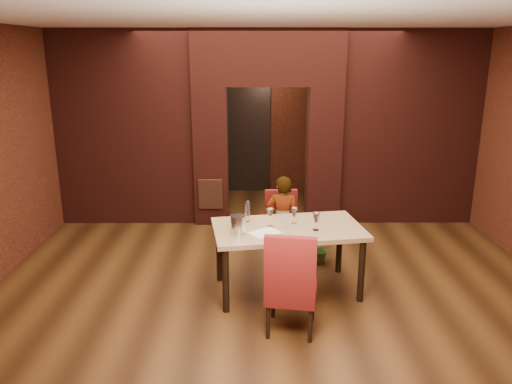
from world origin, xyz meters
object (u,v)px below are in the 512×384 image
Objects in this scene: chair_near at (292,280)px; wine_glass_a at (270,218)px; dining_table at (287,259)px; wine_bucket at (238,225)px; water_bottle at (247,211)px; wine_glass_b at (294,216)px; wine_glass_c at (316,222)px; person_seated at (282,221)px; potted_plant at (319,248)px; chair_far at (282,228)px.

wine_glass_a is (-0.20, 0.91, 0.37)m from chair_near.
dining_table is 8.22× the size of wine_bucket.
water_bottle reaches higher than dining_table.
wine_glass_b is 0.57m from water_bottle.
wine_glass_c is at bearing -27.72° from dining_table.
chair_near is at bearing -50.28° from wine_bucket.
person_seated is 0.71m from wine_glass_b.
potted_plant is (1.09, 1.06, -0.72)m from wine_bucket.
chair_far is at bearing 82.25° from dining_table.
chair_far is 0.99m from wine_glass_a.
chair_far is at bearing 55.08° from water_bottle.
wine_bucket is (-0.91, -0.10, 0.00)m from wine_glass_c.
person_seated reaches higher than wine_glass_c.
water_bottle is (-0.81, 0.31, 0.03)m from wine_glass_c.
water_bottle is at bearing 173.09° from wine_glass_b.
water_bottle is (-0.46, -0.57, 0.33)m from person_seated.
person_seated is 5.92× the size of wine_glass_c.
dining_table is 0.54m from wine_glass_b.
wine_glass_c is (0.24, -0.24, 0.01)m from wine_glass_b.
chair_near reaches higher than chair_far.
person_seated is at bearing 99.25° from wine_glass_b.
dining_table is 1.56× the size of chair_near.
water_bottle reaches higher than chair_far.
chair_near is 4.26× the size of water_bottle.
wine_bucket is 0.81× the size of water_bottle.
potted_plant is (0.72, 0.84, -0.73)m from wine_glass_a.
person_seated is 0.68m from potted_plant.
chair_far is at bearing -91.73° from person_seated.
person_seated reaches higher than dining_table.
potted_plant is at bearing 44.24° from wine_bucket.
wine_glass_b is (0.08, 0.13, 0.51)m from dining_table.
potted_plant is at bearing 59.75° from wine_glass_b.
wine_bucket reaches higher than wine_glass_c.
person_seated is (-0.02, 0.76, 0.22)m from dining_table.
wine_glass_b is 1.10m from potted_plant.
chair_near is at bearing -95.51° from wine_glass_b.
dining_table is at bearing 92.96° from person_seated.
chair_far is 0.59m from potted_plant.
chair_far is at bearing 177.75° from potted_plant.
chair_far is 4.62× the size of wine_bucket.
chair_near is at bearing -77.61° from wine_glass_a.
wine_glass_c is 1.22m from potted_plant.
water_bottle reaches higher than wine_glass_b.
potted_plant is at bearing 49.26° from wine_glass_a.
chair_far is at bearing 109.02° from wine_glass_c.
wine_glass_a is 1.05× the size of wine_glass_c.
wine_glass_c is 0.91m from wine_bucket.
dining_table is at bearing -120.68° from potted_plant.
wine_glass_a reaches higher than wine_glass_c.
person_seated reaches higher than wine_glass_a.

